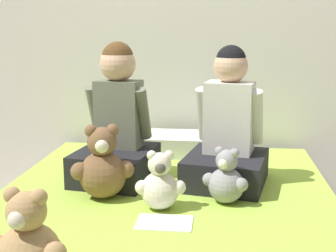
% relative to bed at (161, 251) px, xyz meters
% --- Properties ---
extents(wall_behind_bed, '(8.00, 0.06, 2.50)m').
position_rel_bed_xyz_m(wall_behind_bed, '(0.00, 1.10, 1.05)').
color(wall_behind_bed, silver).
rests_on(wall_behind_bed, ground_plane).
extents(bed, '(1.50, 2.02, 0.40)m').
position_rel_bed_xyz_m(bed, '(0.00, 0.00, 0.00)').
color(bed, '#473828').
rests_on(bed, ground_plane).
extents(child_on_left, '(0.39, 0.44, 0.65)m').
position_rel_bed_xyz_m(child_on_left, '(-0.25, 0.33, 0.44)').
color(child_on_left, black).
rests_on(child_on_left, bed).
extents(child_on_right, '(0.42, 0.46, 0.64)m').
position_rel_bed_xyz_m(child_on_right, '(0.27, 0.33, 0.43)').
color(child_on_right, black).
rests_on(child_on_right, bed).
extents(teddy_bear_held_by_left_child, '(0.26, 0.20, 0.32)m').
position_rel_bed_xyz_m(teddy_bear_held_by_left_child, '(-0.26, 0.06, 0.34)').
color(teddy_bear_held_by_left_child, brown).
rests_on(teddy_bear_held_by_left_child, bed).
extents(teddy_bear_held_by_right_child, '(0.19, 0.15, 0.24)m').
position_rel_bed_xyz_m(teddy_bear_held_by_right_child, '(0.26, 0.06, 0.30)').
color(teddy_bear_held_by_right_child, '#939399').
rests_on(teddy_bear_held_by_right_child, bed).
extents(teddy_bear_between_children, '(0.20, 0.15, 0.24)m').
position_rel_bed_xyz_m(teddy_bear_between_children, '(0.00, -0.04, 0.31)').
color(teddy_bear_between_children, silver).
rests_on(teddy_bear_between_children, bed).
extents(teddy_bear_at_foot_of_bed, '(0.24, 0.18, 0.29)m').
position_rel_bed_xyz_m(teddy_bear_at_foot_of_bed, '(-0.29, -0.65, 0.33)').
color(teddy_bear_at_foot_of_bed, tan).
rests_on(teddy_bear_at_foot_of_bed, bed).
extents(pillow_at_headboard, '(0.49, 0.30, 0.11)m').
position_rel_bed_xyz_m(pillow_at_headboard, '(0.00, 0.83, 0.26)').
color(pillow_at_headboard, silver).
rests_on(pillow_at_headboard, bed).
extents(sign_card, '(0.21, 0.15, 0.00)m').
position_rel_bed_xyz_m(sign_card, '(0.04, -0.18, 0.21)').
color(sign_card, white).
rests_on(sign_card, bed).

